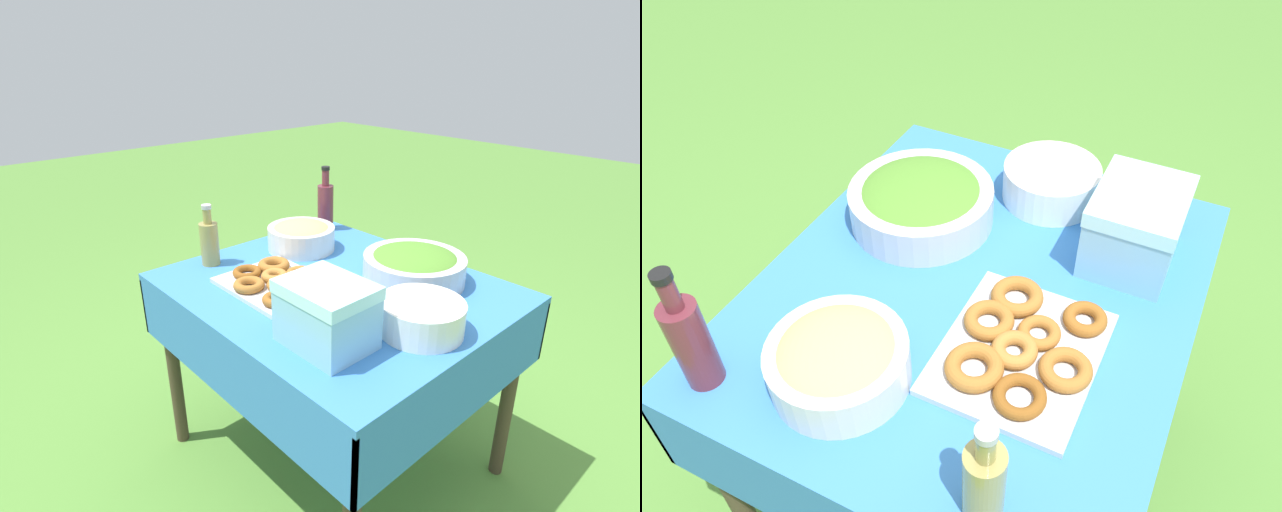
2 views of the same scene
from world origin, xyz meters
TOP-DOWN VIEW (x-y plane):
  - ground_plane at (0.00, 0.00)m, footprint 14.00×14.00m
  - picnic_table at (0.00, 0.00)m, footprint 1.10×0.94m
  - salad_bowl at (0.16, 0.23)m, footprint 0.36×0.36m
  - pasta_bowl at (-0.34, 0.13)m, footprint 0.27×0.27m
  - donut_platter at (-0.13, -0.16)m, footprint 0.37×0.33m
  - plate_stack at (0.39, -0.03)m, footprint 0.25×0.25m
  - olive_oil_bottle at (-0.45, -0.22)m, footprint 0.07×0.07m
  - wine_bottle at (-0.45, 0.37)m, footprint 0.07×0.07m
  - cooler_box at (0.25, -0.28)m, footprint 0.24×0.20m

SIDE VIEW (x-z plane):
  - ground_plane at x=0.00m, z-range 0.00..0.00m
  - picnic_table at x=0.00m, z-range 0.27..1.04m
  - donut_platter at x=-0.13m, z-range 0.76..0.81m
  - plate_stack at x=0.39m, z-range 0.76..0.86m
  - salad_bowl at x=0.16m, z-range 0.77..0.88m
  - pasta_bowl at x=-0.34m, z-range 0.77..0.88m
  - olive_oil_bottle at x=-0.45m, z-range 0.74..0.97m
  - cooler_box at x=0.25m, z-range 0.76..0.95m
  - wine_bottle at x=-0.45m, z-range 0.73..1.02m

